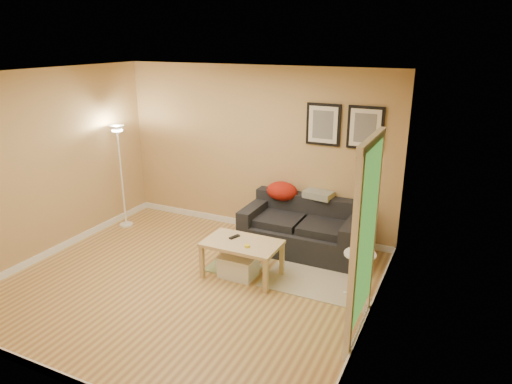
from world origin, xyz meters
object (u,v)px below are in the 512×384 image
storage_bin (238,266)px  floor_lamp (122,179)px  book_stack (362,251)px  coffee_table (242,259)px  side_table (358,275)px  sofa (302,226)px

storage_bin → floor_lamp: (-2.49, 0.73, 0.65)m
book_stack → coffee_table: bearing=168.8°
storage_bin → side_table: side_table is taller
side_table → book_stack: bearing=-34.6°
storage_bin → floor_lamp: floor_lamp is taller
book_stack → side_table: bearing=129.4°
sofa → book_stack: sofa is taller
storage_bin → floor_lamp: size_ratio=0.28×
book_stack → floor_lamp: (-4.04, 0.58, 0.18)m
sofa → side_table: 1.41m
side_table → book_stack: (0.02, -0.01, 0.33)m
floor_lamp → storage_bin: bearing=-16.3°
coffee_table → storage_bin: size_ratio=2.04×
storage_bin → coffee_table: bearing=29.0°
coffee_table → floor_lamp: size_ratio=0.58×
sofa → floor_lamp: floor_lamp is taller
coffee_table → side_table: size_ratio=1.69×
sofa → storage_bin: size_ratio=3.55×
book_stack → sofa: bearing=122.7°
side_table → book_stack: size_ratio=2.48×
coffee_table → storage_bin: 0.11m
sofa → floor_lamp: 3.02m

